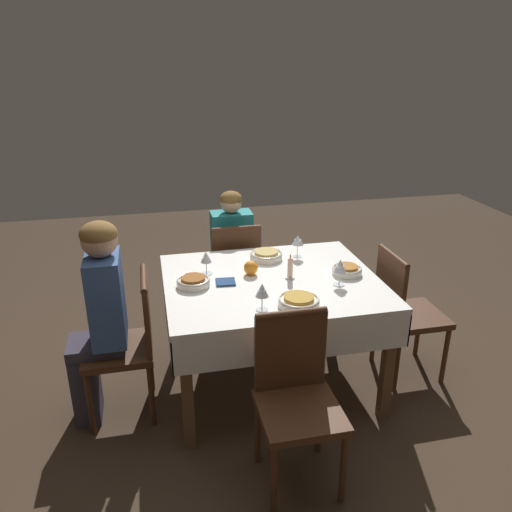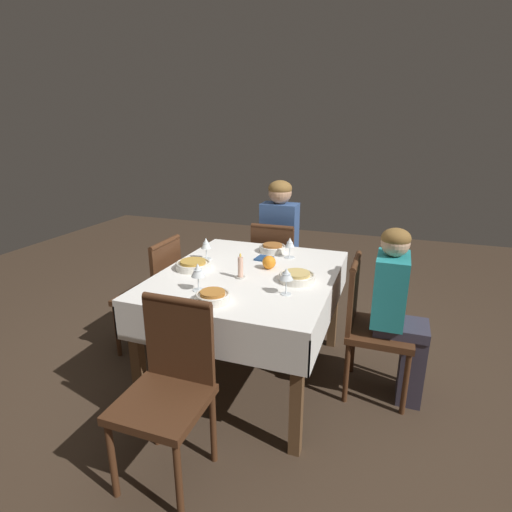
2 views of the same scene
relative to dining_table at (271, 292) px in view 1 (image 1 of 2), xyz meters
The scene contains 19 objects.
ground_plane 0.65m from the dining_table, ahead, with size 8.00×8.00×0.00m, color #3D2D21.
dining_table is the anchor object (origin of this frame).
chair_west 0.87m from the dining_table, behind, with size 0.39×0.39×0.87m.
chair_north 0.77m from the dining_table, 97.29° to the left, with size 0.39×0.39×0.87m.
chair_south 0.77m from the dining_table, 94.96° to the right, with size 0.39×0.39×0.87m.
chair_east 0.87m from the dining_table, ahead, with size 0.39×0.39×0.87m.
person_adult_denim 1.00m from the dining_table, behind, with size 0.34×0.30×1.19m.
person_child_teal 0.91m from the dining_table, 96.06° to the left, with size 0.30×0.33×1.07m.
bowl_west 0.48m from the dining_table, behind, with size 0.19×0.19×0.06m.
wine_glass_west 0.45m from the dining_table, 156.13° to the left, with size 0.07×0.07×0.14m.
bowl_north 0.34m from the dining_table, 82.11° to the left, with size 0.21×0.21×0.06m.
wine_glass_north 0.45m from the dining_table, 50.72° to the left, with size 0.08×0.08×0.15m.
bowl_south 0.38m from the dining_table, 80.74° to the right, with size 0.22×0.22×0.06m.
wine_glass_south 0.44m from the dining_table, 111.61° to the right, with size 0.07×0.07×0.15m.
bowl_east 0.48m from the dining_table, ahead, with size 0.18×0.18×0.06m.
wine_glass_east 0.45m from the dining_table, 23.93° to the right, with size 0.08×0.08×0.16m.
candle_centerpiece 0.18m from the dining_table, ahead, with size 0.06×0.06×0.16m.
orange_fruit 0.19m from the dining_table, 137.29° to the left, with size 0.09×0.09×0.09m, color orange.
napkin_red_folded 0.29m from the dining_table, behind, with size 0.12×0.11×0.01m.
Camera 1 is at (-0.68, -2.63, 1.98)m, focal length 35.00 mm.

